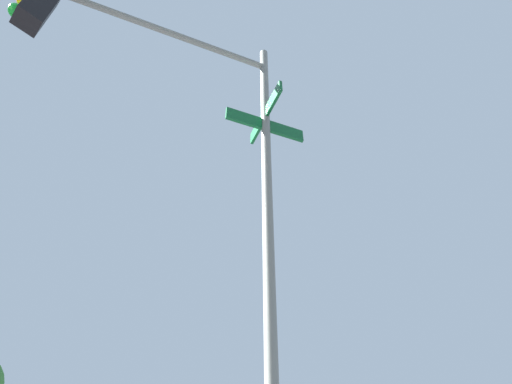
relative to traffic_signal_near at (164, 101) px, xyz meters
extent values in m
cylinder|color=slate|center=(-0.53, -1.21, -1.32)|extent=(0.12, 0.12, 6.38)
cylinder|color=slate|center=(0.08, 0.17, 1.47)|extent=(1.30, 2.80, 0.09)
cube|color=black|center=(0.69, 1.56, 1.02)|extent=(0.28, 0.28, 0.80)
sphere|color=orange|center=(0.75, 1.69, 1.02)|extent=(0.18, 0.18, 0.18)
sphere|color=green|center=(0.75, 1.69, 0.77)|extent=(0.18, 0.18, 0.18)
cube|color=#0F5128|center=(-0.53, -1.21, 0.13)|extent=(0.48, 1.02, 0.20)
cube|color=#0F5128|center=(-0.53, -1.21, 0.35)|extent=(0.93, 0.44, 0.20)
camera|label=1|loc=(-2.70, 1.21, -3.55)|focal=25.62mm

